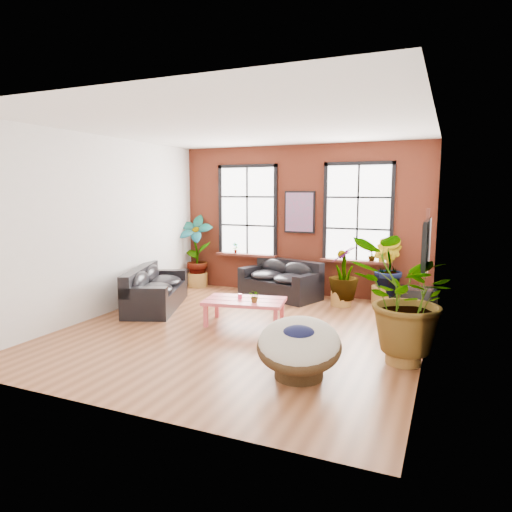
{
  "coord_description": "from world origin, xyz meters",
  "views": [
    {
      "loc": [
        3.28,
        -7.04,
        2.43
      ],
      "look_at": [
        0.0,
        0.6,
        1.25
      ],
      "focal_mm": 32.0,
      "sensor_mm": 36.0,
      "label": 1
    }
  ],
  "objects": [
    {
      "name": "sofa_back",
      "position": [
        -0.27,
        2.71,
        0.39
      ],
      "size": [
        2.05,
        1.47,
        0.85
      ],
      "rotation": [
        0.0,
        0.0,
        -0.34
      ],
      "color": "black",
      "rests_on": "ground"
    },
    {
      "name": "sill_plant_left",
      "position": [
        -1.65,
        3.13,
        1.04
      ],
      "size": [
        0.17,
        0.17,
        0.27
      ],
      "primitive_type": "imported",
      "rotation": [
        0.0,
        0.0,
        0.79
      ],
      "color": "#113E10",
      "rests_on": "room"
    },
    {
      "name": "pot_mid",
      "position": [
        1.19,
        2.45,
        0.16
      ],
      "size": [
        0.55,
        0.55,
        0.32
      ],
      "rotation": [
        0.0,
        0.0,
        -0.3
      ],
      "color": "#A17435",
      "rests_on": "ground"
    },
    {
      "name": "floor_plant_back_left",
      "position": [
        -2.67,
        2.93,
        0.99
      ],
      "size": [
        0.95,
        0.69,
        1.69
      ],
      "primitive_type": "imported",
      "rotation": [
        0.0,
        0.0,
        0.11
      ],
      "color": "#113E10",
      "rests_on": "ground"
    },
    {
      "name": "media_box",
      "position": [
        2.76,
        2.27,
        0.27
      ],
      "size": [
        0.73,
        0.63,
        0.55
      ],
      "rotation": [
        0.0,
        0.0,
        0.14
      ],
      "color": "black",
      "rests_on": "ground"
    },
    {
      "name": "papasan_chair",
      "position": [
        1.54,
        -1.55,
        0.43
      ],
      "size": [
        1.34,
        1.35,
        0.84
      ],
      "rotation": [
        0.0,
        0.0,
        0.23
      ],
      "color": "#3B2815",
      "rests_on": "ground"
    },
    {
      "name": "coffee_table",
      "position": [
        -0.13,
        0.38,
        0.41
      ],
      "size": [
        1.57,
        1.07,
        0.56
      ],
      "rotation": [
        0.0,
        0.0,
        0.18
      ],
      "color": "#DD4F5B",
      "rests_on": "ground"
    },
    {
      "name": "pot_back_left",
      "position": [
        -2.64,
        2.95,
        0.18
      ],
      "size": [
        0.55,
        0.55,
        0.36
      ],
      "rotation": [
        0.0,
        0.0,
        -0.12
      ],
      "color": "#A17435",
      "rests_on": "ground"
    },
    {
      "name": "sofa_left",
      "position": [
        -2.4,
        0.73,
        0.38
      ],
      "size": [
        1.61,
        2.33,
        0.85
      ],
      "rotation": [
        0.0,
        0.0,
        1.94
      ],
      "color": "black",
      "rests_on": "ground"
    },
    {
      "name": "floor_plant_back_right",
      "position": [
        2.05,
        2.97,
        0.81
      ],
      "size": [
        0.92,
        0.93,
        1.32
      ],
      "primitive_type": "imported",
      "rotation": [
        0.0,
        0.0,
        2.27
      ],
      "color": "#113E10",
      "rests_on": "ground"
    },
    {
      "name": "poster",
      "position": [
        0.0,
        3.18,
        1.95
      ],
      "size": [
        0.74,
        0.06,
        0.98
      ],
      "color": "black",
      "rests_on": "room"
    },
    {
      "name": "pot_back_right",
      "position": [
        2.02,
        2.96,
        0.2
      ],
      "size": [
        0.71,
        0.71,
        0.4
      ],
      "rotation": [
        0.0,
        0.0,
        -0.37
      ],
      "color": "#A17435",
      "rests_on": "ground"
    },
    {
      "name": "floor_plant_mid",
      "position": [
        1.23,
        2.46,
        0.71
      ],
      "size": [
        0.7,
        0.7,
        1.15
      ],
      "primitive_type": "imported",
      "rotation": [
        0.0,
        0.0,
        4.81
      ],
      "color": "#113E10",
      "rests_on": "ground"
    },
    {
      "name": "table_plant",
      "position": [
        0.13,
        0.24,
        0.58
      ],
      "size": [
        0.24,
        0.23,
        0.23
      ],
      "primitive_type": "imported",
      "rotation": [
        0.0,
        0.0,
        -0.28
      ],
      "color": "#113E10",
      "rests_on": "coffee_table"
    },
    {
      "name": "sill_plant_right",
      "position": [
        1.7,
        3.13,
        1.04
      ],
      "size": [
        0.19,
        0.19,
        0.27
      ],
      "primitive_type": "imported",
      "rotation": [
        0.0,
        0.0,
        3.49
      ],
      "color": "#113E10",
      "rests_on": "room"
    },
    {
      "name": "tv_wall_unit",
      "position": [
        2.93,
        0.6,
        1.54
      ],
      "size": [
        0.13,
        1.86,
        1.2
      ],
      "color": "black",
      "rests_on": "room"
    },
    {
      "name": "room",
      "position": [
        0.0,
        0.15,
        1.75
      ],
      "size": [
        6.04,
        6.54,
        3.54
      ],
      "color": "brown",
      "rests_on": "ground"
    },
    {
      "name": "floor_plant_right_wall",
      "position": [
        2.72,
        -0.52,
        0.97
      ],
      "size": [
        1.88,
        1.81,
        1.61
      ],
      "primitive_type": "imported",
      "rotation": [
        0.0,
        0.0,
        3.65
      ],
      "color": "#113E10",
      "rests_on": "ground"
    },
    {
      "name": "pot_right_wall",
      "position": [
        2.75,
        -0.49,
        0.18
      ],
      "size": [
        0.53,
        0.53,
        0.37
      ],
      "rotation": [
        0.0,
        0.0,
        -0.07
      ],
      "color": "#A17435",
      "rests_on": "ground"
    }
  ]
}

